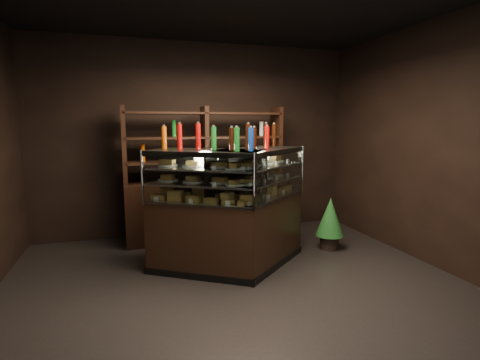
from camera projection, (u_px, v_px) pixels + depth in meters
name	position (u px, v px, depth m)	size (l,w,h in m)	color
ground	(245.00, 298.00, 3.80)	(5.00, 5.00, 0.00)	black
room_shell	(246.00, 103.00, 3.51)	(5.02, 5.02, 3.01)	black
display_case	(233.00, 228.00, 4.58)	(2.11, 1.39, 1.46)	black
food_display	(233.00, 179.00, 4.48)	(1.75, 0.93, 0.45)	gold
bottles_top	(232.00, 137.00, 4.41)	(1.58, 0.78, 0.30)	#D8590A
potted_conifer	(330.00, 216.00, 5.23)	(0.39, 0.39, 0.83)	black
back_shelving	(206.00, 200.00, 5.65)	(2.35, 0.42, 2.00)	black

